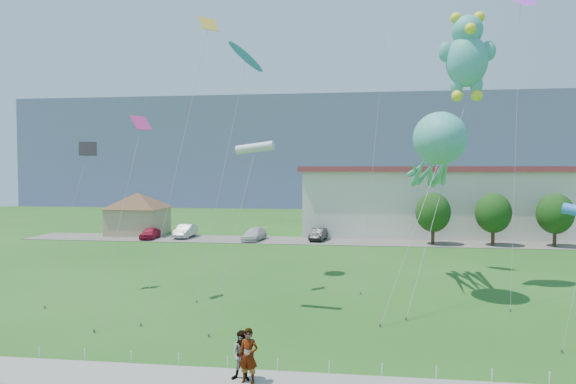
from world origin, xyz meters
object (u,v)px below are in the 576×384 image
Objects in this scene: pedestrian_right at (243,355)px; parked_car_red at (150,233)px; parked_car_silver at (185,231)px; teddy_bear_kite at (467,54)px; warehouse at (558,201)px; octopus_kite at (436,150)px; pavilion at (138,210)px; pedestrian_left at (248,356)px; parked_car_black at (318,234)px; parked_car_white at (254,234)px.

parked_car_red is (-18.81, 36.70, -0.32)m from pedestrian_right.
teddy_bear_kite is (26.58, -21.00, 14.65)m from parked_car_silver.
pedestrian_right is at bearing -121.14° from warehouse.
warehouse is 4.65× the size of octopus_kite.
pavilion is 5.44m from parked_car_red.
pedestrian_left is 0.44× the size of parked_car_silver.
pedestrian_right is 25.23m from teddy_bear_kite.
parked_car_white is at bearing -165.40° from parked_car_black.
warehouse is at bearing 59.00° from octopus_kite.
parked_car_white reaches higher than parked_car_red.
parked_car_silver is (3.57, 1.60, 0.11)m from parked_car_red.
teddy_bear_kite is at bearing -35.36° from parked_car_red.
warehouse is at bearing 11.84° from parked_car_silver.
warehouse is 16.27× the size of parked_car_red.
pedestrian_left is at bearing -81.88° from parked_car_black.
parked_car_red is at bearing -51.31° from pavilion.
pedestrian_right reaches higher than parked_car_white.
parked_car_silver is at bearing 121.28° from pedestrian_left.
parked_car_silver is 0.25× the size of teddy_bear_kite.
parked_car_black is 0.31× the size of octopus_kite.
teddy_bear_kite is at bearing -38.25° from parked_car_white.
octopus_kite reaches higher than pavilion.
parked_car_black is 26.05m from octopus_kite.
parked_car_black is at bearing 15.63° from parked_car_white.
octopus_kite reaches higher than parked_car_black.
pedestrian_right reaches higher than parked_car_red.
pedestrian_right is 41.22m from parked_car_silver.
parked_car_black is (-0.18, 38.05, -0.37)m from pedestrian_left.
warehouse is 35.56m from teddy_bear_kite.
octopus_kite reaches higher than pedestrian_left.
parked_car_red is (-46.92, -9.84, -3.43)m from warehouse.
parked_car_white is (14.93, -3.53, -2.31)m from pavilion.
pedestrian_right is (21.88, -40.54, -2.00)m from pavilion.
parked_car_black is at bearing 0.86° from parked_car_red.
parked_car_black is at bearing -7.00° from pavilion.
pedestrian_left is (22.14, -40.75, -1.93)m from pavilion.
pavilion is at bearing 122.28° from pedestrian_right.
pavilion is 7.35m from parked_car_silver.
parked_car_red is at bearing 121.05° from pedestrian_right.
pavilion is 0.70× the size of octopus_kite.
pedestrian_right is 0.46× the size of parked_car_black.
teddy_bear_kite reaches higher than pedestrian_right.
pedestrian_right is (-28.12, -46.54, -3.10)m from warehouse.
parked_car_white is (11.85, 0.31, 0.02)m from parked_car_red.
parked_car_white is at bearing -13.29° from pavilion.
teddy_bear_kite reaches higher than parked_car_red.
octopus_kite is at bearing -132.81° from teddy_bear_kite.
parked_car_silver is 0.35× the size of octopus_kite.
parked_car_silver is 34.77m from octopus_kite.
warehouse is at bearing 62.78° from pedestrian_right.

